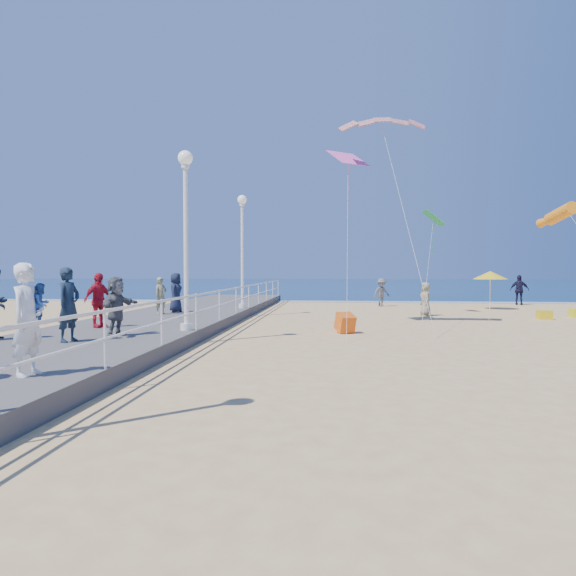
# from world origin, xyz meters

# --- Properties ---
(ground) EXTENTS (160.00, 160.00, 0.00)m
(ground) POSITION_xyz_m (0.00, 0.00, 0.00)
(ground) COLOR #ECC17B
(ground) RESTS_ON ground
(ocean) EXTENTS (160.00, 90.00, 0.05)m
(ocean) POSITION_xyz_m (0.00, 65.00, 0.01)
(ocean) COLOR #0D2B4F
(ocean) RESTS_ON ground
(surf_line) EXTENTS (160.00, 1.20, 0.04)m
(surf_line) POSITION_xyz_m (0.00, 20.50, 0.03)
(surf_line) COLOR silver
(surf_line) RESTS_ON ground
(boardwalk) EXTENTS (5.00, 44.00, 0.40)m
(boardwalk) POSITION_xyz_m (-7.50, 0.00, 0.20)
(boardwalk) COLOR slate
(boardwalk) RESTS_ON ground
(railing) EXTENTS (0.05, 42.00, 0.55)m
(railing) POSITION_xyz_m (-5.05, 0.00, 1.25)
(railing) COLOR white
(railing) RESTS_ON boardwalk
(lamp_post_mid) EXTENTS (0.44, 0.44, 5.32)m
(lamp_post_mid) POSITION_xyz_m (-5.35, 0.00, 3.66)
(lamp_post_mid) COLOR white
(lamp_post_mid) RESTS_ON boardwalk
(lamp_post_far) EXTENTS (0.44, 0.44, 5.32)m
(lamp_post_far) POSITION_xyz_m (-5.35, 9.00, 3.66)
(lamp_post_far) COLOR white
(lamp_post_far) RESTS_ON boardwalk
(woman_holding_toddler) EXTENTS (0.53, 0.74, 1.92)m
(woman_holding_toddler) POSITION_xyz_m (-6.06, -6.71, 1.36)
(woman_holding_toddler) COLOR white
(woman_holding_toddler) RESTS_ON boardwalk
(toddler_held) EXTENTS (0.31, 0.38, 0.72)m
(toddler_held) POSITION_xyz_m (-5.91, -6.56, 1.61)
(toddler_held) COLOR #2D57AB
(toddler_held) RESTS_ON boardwalk
(spectator_0) EXTENTS (0.58, 0.76, 1.86)m
(spectator_0) POSITION_xyz_m (-7.54, -2.71, 1.33)
(spectator_0) COLOR #1A2839
(spectator_0) RESTS_ON boardwalk
(spectator_3) EXTENTS (0.80, 1.08, 1.71)m
(spectator_3) POSITION_xyz_m (-8.29, 0.41, 1.25)
(spectator_3) COLOR red
(spectator_3) RESTS_ON boardwalk
(spectator_4) EXTENTS (0.54, 0.83, 1.67)m
(spectator_4) POSITION_xyz_m (-7.71, 6.28, 1.24)
(spectator_4) COLOR #191F37
(spectator_4) RESTS_ON boardwalk
(spectator_5) EXTENTS (0.71, 1.56, 1.62)m
(spectator_5) POSITION_xyz_m (-6.86, -1.47, 1.21)
(spectator_5) COLOR #5E5F63
(spectator_5) RESTS_ON boardwalk
(spectator_6) EXTENTS (0.60, 0.66, 1.51)m
(spectator_6) POSITION_xyz_m (-8.00, 5.27, 1.15)
(spectator_6) COLOR gray
(spectator_6) RESTS_ON boardwalk
(beach_walker_a) EXTENTS (1.26, 1.07, 1.70)m
(beach_walker_a) POSITION_xyz_m (1.76, 16.36, 0.85)
(beach_walker_a) COLOR slate
(beach_walker_a) RESTS_ON ground
(beach_walker_b) EXTENTS (1.19, 0.82, 1.88)m
(beach_walker_b) POSITION_xyz_m (10.50, 18.53, 0.94)
(beach_walker_b) COLOR #191734
(beach_walker_b) RESTS_ON ground
(beach_walker_c) EXTENTS (0.63, 0.86, 1.62)m
(beach_walker_c) POSITION_xyz_m (3.32, 10.11, 0.81)
(beach_walker_c) COLOR #988D69
(beach_walker_c) RESTS_ON ground
(box_kite) EXTENTS (0.80, 0.87, 0.74)m
(box_kite) POSITION_xyz_m (-0.60, 2.93, 0.30)
(box_kite) COLOR red
(box_kite) RESTS_ON ground
(beach_umbrella) EXTENTS (1.90, 1.90, 2.14)m
(beach_umbrella) POSITION_xyz_m (7.59, 14.64, 1.91)
(beach_umbrella) COLOR white
(beach_umbrella) RESTS_ON ground
(beach_chair_right) EXTENTS (0.55, 0.55, 0.40)m
(beach_chair_right) POSITION_xyz_m (8.29, 8.84, 0.20)
(beach_chair_right) COLOR yellow
(beach_chair_right) RESTS_ON ground
(kite_parafoil) EXTENTS (3.34, 0.94, 0.65)m
(kite_parafoil) POSITION_xyz_m (0.81, 5.09, 7.91)
(kite_parafoil) COLOR red
(kite_windsock) EXTENTS (1.05, 2.90, 1.13)m
(kite_windsock) POSITION_xyz_m (8.86, 8.74, 4.66)
(kite_windsock) COLOR orange
(kite_diamond_pink) EXTENTS (1.78, 1.73, 0.73)m
(kite_diamond_pink) POSITION_xyz_m (-0.47, 5.87, 6.65)
(kite_diamond_pink) COLOR #FF5DCB
(kite_diamond_green) EXTENTS (1.01, 1.24, 0.76)m
(kite_diamond_green) POSITION_xyz_m (3.89, 11.44, 4.81)
(kite_diamond_green) COLOR green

